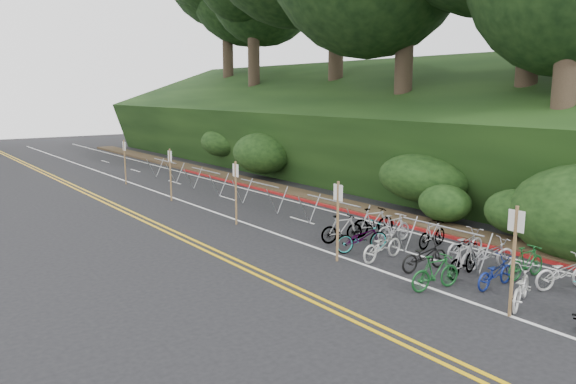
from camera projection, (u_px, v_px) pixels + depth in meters
name	position (u px, v px, depth m)	size (l,w,h in m)	color
ground	(460.00, 317.00, 13.03)	(120.00, 120.00, 0.00)	black
road_markings	(249.00, 229.00, 21.41)	(7.47, 80.00, 0.01)	gold
red_curb	(320.00, 204.00, 25.86)	(0.25, 28.00, 0.10)	maroon
embankment	(338.00, 133.00, 35.23)	(14.30, 48.14, 9.11)	black
bike_racks_rest	(259.00, 190.00, 24.94)	(1.14, 23.00, 1.17)	gray
signpost_near	(514.00, 254.00, 12.82)	(0.08, 0.40, 2.63)	brown
signposts_rest	(200.00, 179.00, 24.23)	(0.08, 18.40, 2.50)	brown
bike_front	(435.00, 272.00, 14.75)	(1.60, 0.45, 0.96)	#144C1E
bike_valet	(475.00, 258.00, 16.03)	(3.41, 11.49, 1.07)	slate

